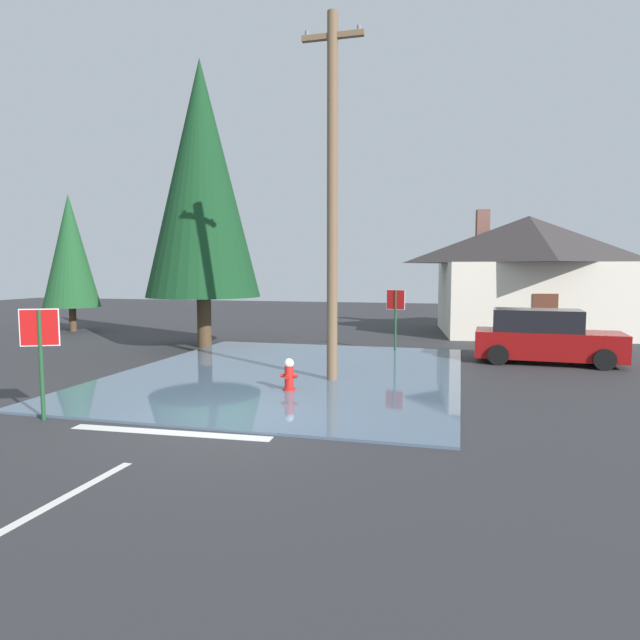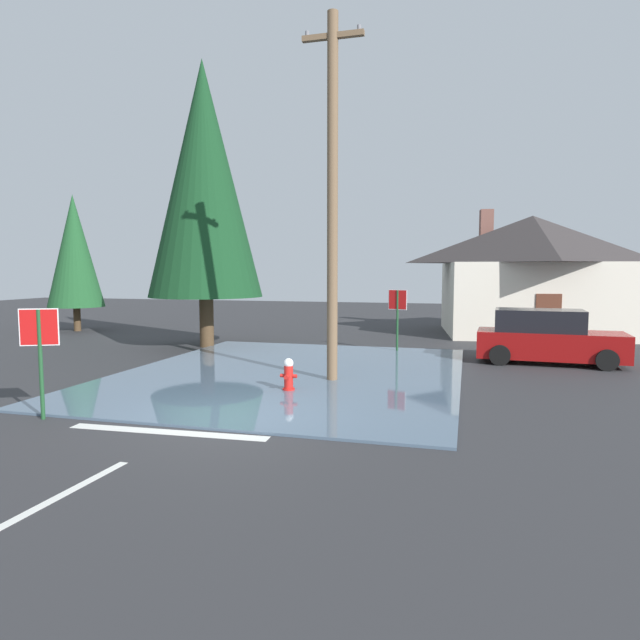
# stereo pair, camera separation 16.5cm
# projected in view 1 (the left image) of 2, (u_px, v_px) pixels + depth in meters

# --- Properties ---
(ground_plane) EXTENTS (80.00, 80.00, 0.10)m
(ground_plane) POSITION_uv_depth(u_px,v_px,m) (224.00, 422.00, 10.81)
(ground_plane) COLOR #2D2D30
(flood_puddle) EXTENTS (9.38, 11.43, 0.06)m
(flood_puddle) POSITION_uv_depth(u_px,v_px,m) (292.00, 373.00, 15.59)
(flood_puddle) COLOR #4C6075
(flood_puddle) RESTS_ON ground
(lane_stop_bar) EXTENTS (3.87, 0.47, 0.01)m
(lane_stop_bar) POSITION_uv_depth(u_px,v_px,m) (170.00, 432.00, 9.90)
(lane_stop_bar) COLOR silver
(lane_stop_bar) RESTS_ON ground
(lane_center_stripe) EXTENTS (0.27, 3.86, 0.01)m
(lane_center_stripe) POSITION_uv_depth(u_px,v_px,m) (28.00, 518.00, 6.49)
(lane_center_stripe) COLOR silver
(lane_center_stripe) RESTS_ON ground
(stop_sign_near) EXTENTS (0.67, 0.33, 2.20)m
(stop_sign_near) POSITION_uv_depth(u_px,v_px,m) (40.00, 341.00, 10.60)
(stop_sign_near) COLOR #1E4C28
(stop_sign_near) RESTS_ON ground
(fire_hydrant) EXTENTS (0.42, 0.36, 0.83)m
(fire_hydrant) POSITION_uv_depth(u_px,v_px,m) (289.00, 376.00, 13.17)
(fire_hydrant) COLOR red
(fire_hydrant) RESTS_ON ground
(utility_pole) EXTENTS (1.60, 0.28, 9.42)m
(utility_pole) POSITION_uv_depth(u_px,v_px,m) (332.00, 195.00, 14.06)
(utility_pole) COLOR brown
(utility_pole) RESTS_ON ground
(stop_sign_far) EXTENTS (0.69, 0.25, 2.26)m
(stop_sign_far) POSITION_uv_depth(u_px,v_px,m) (396.00, 308.00, 19.64)
(stop_sign_far) COLOR #1E4C28
(stop_sign_far) RESTS_ON ground
(house) EXTENTS (8.92, 7.80, 5.87)m
(house) POSITION_uv_depth(u_px,v_px,m) (527.00, 273.00, 25.30)
(house) COLOR silver
(house) RESTS_ON ground
(parked_car) EXTENTS (4.50, 2.15, 1.71)m
(parked_car) POSITION_uv_depth(u_px,v_px,m) (545.00, 338.00, 17.34)
(parked_car) COLOR maroon
(parked_car) RESTS_ON ground
(pine_tree_tall_left) EXTENTS (2.63, 2.63, 6.57)m
(pine_tree_tall_left) POSITION_uv_depth(u_px,v_px,m) (70.00, 251.00, 26.12)
(pine_tree_tall_left) COLOR #4C3823
(pine_tree_tall_left) RESTS_ON ground
(pine_tree_mid_left) EXTENTS (4.31, 4.31, 10.77)m
(pine_tree_mid_left) POSITION_uv_depth(u_px,v_px,m) (202.00, 180.00, 20.48)
(pine_tree_mid_left) COLOR #4C3823
(pine_tree_mid_left) RESTS_ON ground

